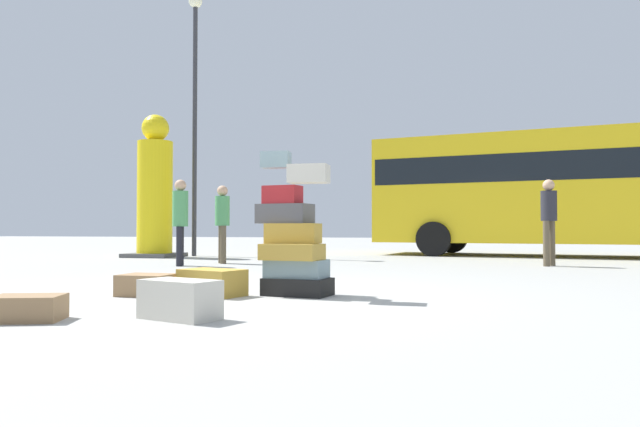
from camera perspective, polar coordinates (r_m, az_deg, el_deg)
The scene contains 12 objects.
ground_plane at distance 6.38m, azimuth -6.77°, elevation -7.95°, with size 80.00×80.00×0.00m, color #9E9E99.
suitcase_tower at distance 6.37m, azimuth -2.66°, elevation -2.57°, with size 0.89×0.68×1.57m.
suitcase_tan_foreground_near at distance 6.42m, azimuth -10.46°, elevation -6.62°, with size 0.67×0.42×0.28m, color #B28C33.
suitcase_brown_white_trunk at distance 6.61m, azimuth -16.51°, elevation -6.68°, with size 0.54×0.42×0.23m, color olive.
suitcase_brown_behind_tower at distance 5.16m, azimuth -26.59°, elevation -8.23°, with size 0.52×0.36×0.20m, color olive.
suitcase_cream_right_side at distance 4.84m, azimuth -13.48°, elevation -8.13°, with size 0.63×0.33×0.31m, color beige.
person_bearded_onlooker at distance 11.62m, azimuth -13.44°, elevation -0.12°, with size 0.30×0.33×1.67m.
person_tourist_with_camera at distance 12.08m, azimuth 21.38°, elevation -0.05°, with size 0.30×0.30×1.67m.
person_passerby_in_red at distance 12.28m, azimuth -9.48°, elevation -0.34°, with size 0.30×0.30×1.61m.
yellow_dummy_statue at distance 15.45m, azimuth -15.77°, elevation 1.85°, with size 1.23×1.23×3.62m.
parked_bus at distance 16.42m, azimuth 22.68°, elevation 2.52°, with size 9.92×3.97×3.15m.
lamp_post at distance 16.18m, azimuth -12.07°, elevation 11.89°, with size 0.36×0.36×6.94m.
Camera 1 is at (2.30, -5.91, 0.72)m, focal length 32.89 mm.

